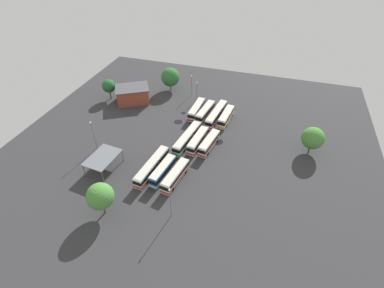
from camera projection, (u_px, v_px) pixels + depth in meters
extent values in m
plane|color=#333335|center=(193.00, 144.00, 87.51)|extent=(109.82, 109.82, 0.00)
cube|color=silver|center=(197.00, 109.00, 99.31)|extent=(11.78, 3.07, 3.15)
cube|color=beige|center=(197.00, 105.00, 98.27)|extent=(11.30, 2.85, 0.14)
cube|color=black|center=(197.00, 108.00, 98.99)|extent=(11.84, 3.11, 1.01)
cube|color=red|center=(197.00, 112.00, 99.87)|extent=(11.84, 3.11, 0.63)
cube|color=black|center=(191.00, 117.00, 94.68)|extent=(0.17, 2.02, 1.16)
cylinder|color=black|center=(196.00, 119.00, 97.25)|extent=(1.01, 0.35, 1.00)
cylinder|color=black|center=(190.00, 118.00, 97.86)|extent=(1.01, 0.35, 1.00)
cylinder|color=black|center=(203.00, 108.00, 102.51)|extent=(1.01, 0.35, 1.00)
cylinder|color=black|center=(197.00, 107.00, 103.12)|extent=(1.01, 0.35, 1.00)
cube|color=silver|center=(205.00, 112.00, 98.04)|extent=(11.87, 4.16, 3.15)
cube|color=beige|center=(206.00, 108.00, 97.00)|extent=(11.38, 3.90, 0.14)
cube|color=black|center=(205.00, 111.00, 97.73)|extent=(11.93, 4.20, 1.01)
cube|color=red|center=(205.00, 114.00, 98.60)|extent=(11.93, 4.20, 0.63)
cube|color=black|center=(198.00, 119.00, 93.60)|extent=(0.36, 2.01, 1.16)
cylinder|color=black|center=(204.00, 121.00, 96.02)|extent=(1.03, 0.44, 1.00)
cylinder|color=black|center=(198.00, 120.00, 96.78)|extent=(1.03, 0.44, 1.00)
cylinder|color=black|center=(212.00, 111.00, 101.05)|extent=(1.03, 0.44, 1.00)
cylinder|color=black|center=(206.00, 110.00, 101.81)|extent=(1.03, 0.44, 1.00)
cube|color=silver|center=(216.00, 114.00, 96.95)|extent=(15.08, 4.38, 3.15)
cube|color=beige|center=(217.00, 110.00, 95.91)|extent=(14.47, 4.11, 0.14)
cube|color=black|center=(216.00, 113.00, 96.63)|extent=(15.16, 4.43, 1.01)
cube|color=red|center=(216.00, 116.00, 97.51)|extent=(15.16, 4.43, 0.63)
cube|color=black|center=(208.00, 124.00, 91.32)|extent=(0.32, 2.01, 1.16)
cube|color=#47474C|center=(218.00, 112.00, 98.11)|extent=(1.22, 2.61, 3.03)
cylinder|color=black|center=(214.00, 126.00, 94.21)|extent=(1.03, 0.43, 1.00)
cylinder|color=black|center=(208.00, 124.00, 94.94)|extent=(1.03, 0.43, 1.00)
cylinder|color=black|center=(224.00, 112.00, 100.70)|extent=(1.03, 0.43, 1.00)
cylinder|color=black|center=(218.00, 110.00, 101.44)|extent=(1.03, 0.43, 1.00)
cube|color=silver|center=(226.00, 117.00, 95.79)|extent=(11.02, 3.54, 3.15)
cube|color=beige|center=(226.00, 113.00, 94.75)|extent=(10.57, 3.30, 0.14)
cube|color=black|center=(226.00, 115.00, 95.47)|extent=(11.07, 3.58, 1.01)
cube|color=orange|center=(226.00, 119.00, 96.35)|extent=(11.07, 3.58, 0.63)
cube|color=black|center=(221.00, 124.00, 91.54)|extent=(0.26, 2.01, 1.16)
cylinder|color=black|center=(226.00, 126.00, 93.92)|extent=(1.03, 0.40, 1.00)
cylinder|color=black|center=(219.00, 125.00, 94.61)|extent=(1.03, 0.40, 1.00)
cylinder|color=black|center=(232.00, 116.00, 98.71)|extent=(1.03, 0.40, 1.00)
cylinder|color=black|center=(226.00, 114.00, 99.40)|extent=(1.03, 0.40, 1.00)
cube|color=silver|center=(187.00, 138.00, 86.69)|extent=(15.09, 4.67, 3.15)
cube|color=beige|center=(187.00, 134.00, 85.65)|extent=(14.47, 4.38, 0.14)
cube|color=black|center=(187.00, 137.00, 86.37)|extent=(15.17, 4.72, 1.01)
cube|color=#2D8C4C|center=(187.00, 140.00, 87.25)|extent=(15.17, 4.72, 0.63)
cube|color=black|center=(176.00, 151.00, 81.11)|extent=(0.36, 2.00, 1.16)
cube|color=#47474C|center=(190.00, 135.00, 87.83)|extent=(1.27, 2.62, 3.03)
cylinder|color=black|center=(184.00, 152.00, 83.96)|extent=(1.03, 0.45, 1.00)
cylinder|color=black|center=(177.00, 149.00, 84.72)|extent=(1.03, 0.45, 1.00)
cylinder|color=black|center=(197.00, 134.00, 90.39)|extent=(1.03, 0.45, 1.00)
cylinder|color=black|center=(191.00, 133.00, 91.16)|extent=(1.03, 0.45, 1.00)
cube|color=silver|center=(198.00, 141.00, 85.76)|extent=(11.51, 3.84, 3.15)
cube|color=beige|center=(198.00, 136.00, 84.72)|extent=(11.03, 3.59, 0.14)
cube|color=black|center=(198.00, 139.00, 85.44)|extent=(11.57, 3.88, 1.01)
cube|color=red|center=(198.00, 143.00, 86.32)|extent=(11.57, 3.88, 0.63)
cube|color=black|center=(190.00, 150.00, 81.38)|extent=(0.31, 2.01, 1.16)
cylinder|color=black|center=(197.00, 152.00, 83.80)|extent=(1.03, 0.42, 1.00)
cylinder|color=black|center=(190.00, 150.00, 84.52)|extent=(1.03, 0.42, 1.00)
cylinder|color=black|center=(206.00, 139.00, 88.74)|extent=(1.03, 0.42, 1.00)
cylinder|color=black|center=(199.00, 137.00, 89.46)|extent=(1.03, 0.42, 1.00)
cube|color=silver|center=(209.00, 143.00, 84.84)|extent=(10.94, 4.28, 3.15)
cube|color=beige|center=(209.00, 139.00, 83.80)|extent=(10.49, 4.01, 0.14)
cube|color=black|center=(209.00, 142.00, 84.52)|extent=(11.00, 4.33, 1.01)
cube|color=red|center=(209.00, 145.00, 85.40)|extent=(11.00, 4.33, 0.63)
cube|color=black|center=(201.00, 152.00, 80.78)|extent=(0.41, 2.00, 1.16)
cylinder|color=black|center=(208.00, 154.00, 83.03)|extent=(1.04, 0.47, 1.00)
cylinder|color=black|center=(201.00, 152.00, 83.84)|extent=(1.04, 0.47, 1.00)
cylinder|color=black|center=(217.00, 142.00, 87.59)|extent=(1.04, 0.47, 1.00)
cylinder|color=black|center=(210.00, 140.00, 88.40)|extent=(1.04, 0.47, 1.00)
cube|color=silver|center=(152.00, 167.00, 76.98)|extent=(15.08, 4.32, 3.15)
cube|color=beige|center=(151.00, 162.00, 75.94)|extent=(14.46, 4.05, 0.14)
cube|color=black|center=(152.00, 165.00, 76.66)|extent=(15.16, 4.37, 1.01)
cube|color=red|center=(152.00, 169.00, 77.54)|extent=(15.16, 4.37, 0.63)
cube|color=black|center=(137.00, 184.00, 71.34)|extent=(0.31, 2.01, 1.16)
cube|color=#47474C|center=(155.00, 163.00, 78.14)|extent=(1.21, 2.60, 3.03)
cylinder|color=black|center=(147.00, 183.00, 74.23)|extent=(1.03, 0.42, 1.00)
cylinder|color=black|center=(140.00, 180.00, 74.96)|extent=(1.03, 0.42, 1.00)
cylinder|color=black|center=(164.00, 161.00, 80.74)|extent=(1.03, 0.42, 1.00)
cylinder|color=black|center=(157.00, 159.00, 81.47)|extent=(1.03, 0.42, 1.00)
cube|color=teal|center=(163.00, 171.00, 75.71)|extent=(10.97, 4.07, 3.15)
cube|color=beige|center=(162.00, 166.00, 74.67)|extent=(10.52, 3.81, 0.14)
cube|color=black|center=(163.00, 170.00, 75.39)|extent=(11.03, 4.11, 1.01)
cube|color=silver|center=(163.00, 173.00, 76.26)|extent=(11.03, 4.11, 0.63)
cube|color=black|center=(152.00, 183.00, 71.58)|extent=(0.37, 2.00, 1.16)
cylinder|color=black|center=(160.00, 184.00, 73.87)|extent=(1.03, 0.45, 1.00)
cylinder|color=black|center=(153.00, 181.00, 74.64)|extent=(1.03, 0.45, 1.00)
cylinder|color=black|center=(173.00, 168.00, 78.51)|extent=(1.03, 0.45, 1.00)
cylinder|color=black|center=(166.00, 166.00, 79.28)|extent=(1.03, 0.45, 1.00)
cube|color=silver|center=(175.00, 176.00, 74.32)|extent=(11.51, 4.27, 3.15)
cube|color=beige|center=(175.00, 171.00, 73.28)|extent=(11.03, 4.00, 0.14)
cube|color=black|center=(175.00, 174.00, 74.00)|extent=(11.57, 4.31, 1.01)
cube|color=red|center=(175.00, 178.00, 74.87)|extent=(11.57, 4.31, 0.63)
cube|color=black|center=(164.00, 189.00, 70.03)|extent=(0.39, 2.00, 1.16)
cylinder|color=black|center=(173.00, 190.00, 72.37)|extent=(1.04, 0.46, 1.00)
cylinder|color=black|center=(165.00, 187.00, 73.16)|extent=(1.04, 0.46, 1.00)
cylinder|color=black|center=(185.00, 172.00, 77.21)|extent=(1.04, 0.46, 1.00)
cylinder|color=black|center=(178.00, 170.00, 78.00)|extent=(1.04, 0.46, 1.00)
cube|color=#99422D|center=(133.00, 95.00, 105.67)|extent=(12.59, 13.78, 5.42)
cube|color=#4C4C51|center=(132.00, 88.00, 103.85)|extent=(13.34, 14.61, 0.36)
cube|color=black|center=(148.00, 97.00, 107.65)|extent=(1.59, 0.95, 2.20)
cube|color=slate|center=(102.00, 157.00, 76.77)|extent=(10.35, 7.70, 0.20)
cylinder|color=#59595B|center=(103.00, 177.00, 73.89)|extent=(0.20, 0.20, 3.89)
cylinder|color=#59595B|center=(84.00, 170.00, 75.77)|extent=(0.20, 0.20, 3.89)
cylinder|color=#59595B|center=(123.00, 156.00, 80.36)|extent=(0.20, 0.20, 3.89)
cylinder|color=#59595B|center=(105.00, 150.00, 82.23)|extent=(0.20, 0.20, 3.89)
cylinder|color=slate|center=(171.00, 203.00, 64.00)|extent=(0.16, 0.16, 8.89)
cube|color=silver|center=(169.00, 190.00, 61.08)|extent=(0.56, 0.28, 0.20)
cylinder|color=slate|center=(197.00, 92.00, 105.80)|extent=(0.16, 0.16, 7.05)
cube|color=silver|center=(197.00, 83.00, 103.46)|extent=(0.56, 0.28, 0.20)
cylinder|color=slate|center=(192.00, 86.00, 108.51)|extent=(0.16, 0.16, 7.87)
cube|color=silver|center=(192.00, 76.00, 105.91)|extent=(0.56, 0.28, 0.20)
cylinder|color=slate|center=(94.00, 136.00, 82.77)|extent=(0.16, 0.16, 9.41)
cube|color=silver|center=(90.00, 123.00, 79.68)|extent=(0.56, 0.28, 0.20)
cylinder|color=brown|center=(309.00, 148.00, 84.05)|extent=(0.44, 0.44, 2.27)
sphere|color=#478438|center=(313.00, 138.00, 81.60)|extent=(6.44, 6.44, 6.44)
cylinder|color=brown|center=(171.00, 87.00, 113.66)|extent=(0.44, 0.44, 2.33)
sphere|color=#2D6B33|center=(170.00, 77.00, 110.99)|extent=(7.22, 7.22, 7.22)
cylinder|color=brown|center=(110.00, 95.00, 107.93)|extent=(0.44, 0.44, 3.19)
sphere|color=#235B2D|center=(109.00, 86.00, 105.60)|extent=(4.92, 4.92, 4.92)
cylinder|color=brown|center=(104.00, 208.00, 66.44)|extent=(0.44, 0.44, 3.23)
sphere|color=#478438|center=(100.00, 196.00, 63.74)|extent=(6.26, 6.26, 6.26)
cylinder|color=black|center=(183.00, 113.00, 100.95)|extent=(1.64, 1.64, 0.01)
cylinder|color=black|center=(218.00, 142.00, 88.35)|extent=(3.19, 3.19, 0.01)
cylinder|color=black|center=(178.00, 122.00, 96.67)|extent=(2.89, 2.89, 0.01)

